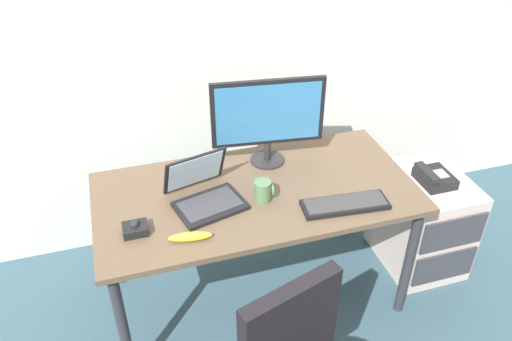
{
  "coord_description": "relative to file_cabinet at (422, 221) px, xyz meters",
  "views": [
    {
      "loc": [
        -0.58,
        -1.92,
        2.24
      ],
      "look_at": [
        0.0,
        0.0,
        0.86
      ],
      "focal_mm": 35.97,
      "sensor_mm": 36.0,
      "label": 1
    }
  ],
  "objects": [
    {
      "name": "coffee_mug",
      "position": [
        -1.01,
        -0.07,
        0.49
      ],
      "size": [
        0.09,
        0.08,
        0.1
      ],
      "color": "#51764D",
      "rests_on": "desk"
    },
    {
      "name": "ground_plane",
      "position": [
        -1.02,
        0.01,
        -0.29
      ],
      "size": [
        8.0,
        8.0,
        0.0
      ],
      "primitive_type": "plane",
      "color": "#35525F"
    },
    {
      "name": "file_cabinet",
      "position": [
        0.0,
        0.0,
        0.0
      ],
      "size": [
        0.42,
        0.53,
        0.59
      ],
      "color": "beige",
      "rests_on": "ground"
    },
    {
      "name": "monitor_main",
      "position": [
        -0.88,
        0.24,
        0.71
      ],
      "size": [
        0.58,
        0.18,
        0.47
      ],
      "color": "#262628",
      "rests_on": "desk"
    },
    {
      "name": "banana",
      "position": [
        -1.39,
        -0.25,
        0.46
      ],
      "size": [
        0.19,
        0.07,
        0.04
      ],
      "primitive_type": "ellipsoid",
      "rotation": [
        0.0,
        0.0,
        2.99
      ],
      "color": "yellow",
      "rests_on": "desk"
    },
    {
      "name": "desk",
      "position": [
        -1.02,
        0.01,
        0.37
      ],
      "size": [
        1.57,
        0.78,
        0.74
      ],
      "color": "brown",
      "rests_on": "ground"
    },
    {
      "name": "desk_phone",
      "position": [
        -0.01,
        -0.02,
        0.33
      ],
      "size": [
        0.17,
        0.2,
        0.09
      ],
      "color": "black",
      "rests_on": "file_cabinet"
    },
    {
      "name": "laptop",
      "position": [
        -1.27,
        -0.0,
        0.49
      ],
      "size": [
        0.37,
        0.37,
        0.23
      ],
      "color": "black",
      "rests_on": "desk"
    },
    {
      "name": "keyboard",
      "position": [
        -0.65,
        -0.23,
        0.45
      ],
      "size": [
        0.42,
        0.17,
        0.03
      ],
      "color": "black",
      "rests_on": "desk"
    },
    {
      "name": "trackball_mouse",
      "position": [
        -1.61,
        -0.13,
        0.46
      ],
      "size": [
        0.11,
        0.09,
        0.07
      ],
      "color": "black",
      "rests_on": "desk"
    },
    {
      "name": "back_wall",
      "position": [
        -1.02,
        0.75,
        1.11
      ],
      "size": [
        6.0,
        0.1,
        2.8
      ],
      "primitive_type": "cube",
      "color": "silver",
      "rests_on": "ground"
    }
  ]
}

